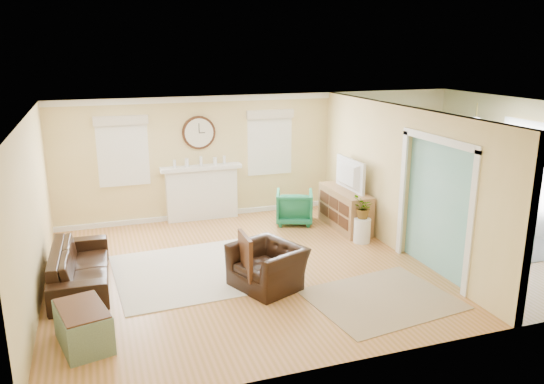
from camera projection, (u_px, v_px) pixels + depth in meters
The scene contains 29 objects.
floor at pixel (321, 258), 9.26m from camera, with size 9.00×9.00×0.00m, color #A16B2E.
wall_back at pixel (267, 154), 11.65m from camera, with size 9.00×0.02×2.60m, color #D2BC74.
wall_front at pixel (428, 249), 6.18m from camera, with size 9.00×0.02×2.60m, color #D2BC74.
wall_left at pixel (32, 213), 7.51m from camera, with size 0.02×6.00×2.60m, color #D2BC74.
wall_right at pixel (534, 168), 10.32m from camera, with size 0.02×6.00×2.60m, color #D2BC74.
ceiling at pixel (325, 109), 8.57m from camera, with size 9.00×6.00×0.02m, color white.
partition at pixel (393, 173), 9.63m from camera, with size 0.17×6.00×2.60m.
fireplace at pixel (202, 192), 11.26m from camera, with size 1.70×0.30×1.17m.
wall_clock at pixel (199, 133), 11.01m from camera, with size 0.70×0.07×0.70m.
window_left at pixel (123, 146), 10.57m from camera, with size 1.05×0.13×1.42m.
window_right at pixel (270, 138), 11.53m from camera, with size 1.05×0.13×1.42m.
french_doors at pixel (531, 178), 10.35m from camera, with size 0.06×1.70×2.20m.
pendant at pixel (475, 125), 9.61m from camera, with size 0.30×0.30×0.55m.
rug_cream at pixel (200, 270), 8.76m from camera, with size 2.70×2.34×0.01m, color beige.
rug_jute at pixel (381, 299), 7.76m from camera, with size 2.00×1.64×0.01m, color #9D8768.
rug_grey at pixel (467, 235), 10.39m from camera, with size 2.42×3.02×0.01m, color slate.
sofa at pixel (80, 266), 8.17m from camera, with size 2.10×0.82×0.61m, color black.
eames_chair at pixel (267, 266), 8.10m from camera, with size 1.02×0.89×0.66m, color black.
green_chair at pixel (294, 207), 11.06m from camera, with size 0.74×0.76×0.69m, color #16623D.
trunk at pixel (83, 326), 6.51m from camera, with size 0.73×0.98×0.51m.
credenza at pixel (345, 209), 10.75m from camera, with size 0.52×1.52×0.80m.
tv at pixel (345, 175), 10.55m from camera, with size 1.10×0.14×0.63m, color black.
garden_stool at pixel (362, 230), 9.98m from camera, with size 0.32×0.32×0.46m, color white.
potted_plant at pixel (363, 207), 9.86m from camera, with size 0.40×0.34×0.44m, color #337F33.
dining_table at pixel (469, 220), 10.31m from camera, with size 1.80×1.00×0.63m, color #452413.
dining_chair_n at pixel (433, 196), 11.25m from camera, with size 0.46×0.46×0.89m.
dining_chair_s at pixel (514, 224), 9.19m from camera, with size 0.52×0.52×1.03m.
dining_chair_w at pixel (436, 211), 10.08m from camera, with size 0.42×0.42×0.94m.
dining_chair_e at pixel (496, 208), 10.43m from camera, with size 0.49×0.49×0.87m.
Camera 1 is at (-3.59, -7.88, 3.57)m, focal length 35.00 mm.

